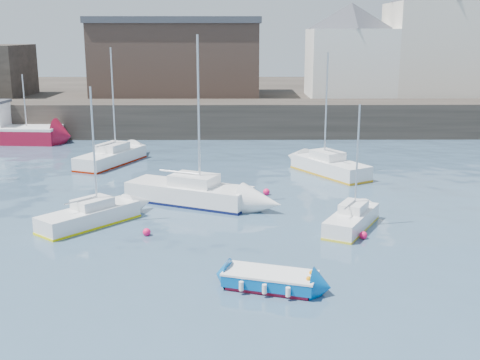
{
  "coord_description": "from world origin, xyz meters",
  "views": [
    {
      "loc": [
        -0.26,
        -18.33,
        8.95
      ],
      "look_at": [
        0.0,
        12.0,
        1.5
      ],
      "focal_mm": 45.0,
      "sensor_mm": 36.0,
      "label": 1
    }
  ],
  "objects_px": {
    "blue_dinghy": "(270,279)",
    "sailboat_c": "(352,219)",
    "sailboat_a": "(90,216)",
    "sailboat_h": "(111,157)",
    "buoy_near": "(147,235)",
    "buoy_far": "(266,195)",
    "sailboat_b": "(189,192)",
    "buoy_mid": "(363,239)",
    "fishing_boat": "(5,129)",
    "sailboat_f": "(330,166)"
  },
  "relations": [
    {
      "from": "sailboat_b",
      "to": "buoy_far",
      "type": "height_order",
      "value": "sailboat_b"
    },
    {
      "from": "sailboat_b",
      "to": "buoy_mid",
      "type": "xyz_separation_m",
      "value": [
        8.19,
        -5.9,
        -0.58
      ]
    },
    {
      "from": "sailboat_a",
      "to": "sailboat_b",
      "type": "height_order",
      "value": "sailboat_b"
    },
    {
      "from": "sailboat_h",
      "to": "buoy_near",
      "type": "xyz_separation_m",
      "value": [
        4.64,
        -15.29,
        -0.52
      ]
    },
    {
      "from": "sailboat_b",
      "to": "sailboat_h",
      "type": "height_order",
      "value": "sailboat_b"
    },
    {
      "from": "sailboat_a",
      "to": "buoy_mid",
      "type": "relative_size",
      "value": 18.39
    },
    {
      "from": "blue_dinghy",
      "to": "buoy_far",
      "type": "relative_size",
      "value": 9.42
    },
    {
      "from": "sailboat_b",
      "to": "sailboat_h",
      "type": "distance_m",
      "value": 11.69
    },
    {
      "from": "sailboat_f",
      "to": "sailboat_c",
      "type": "bearing_deg",
      "value": -93.4
    },
    {
      "from": "sailboat_h",
      "to": "buoy_far",
      "type": "relative_size",
      "value": 20.88
    },
    {
      "from": "sailboat_c",
      "to": "buoy_near",
      "type": "distance_m",
      "value": 9.54
    },
    {
      "from": "fishing_boat",
      "to": "sailboat_b",
      "type": "height_order",
      "value": "sailboat_b"
    },
    {
      "from": "blue_dinghy",
      "to": "sailboat_c",
      "type": "distance_m",
      "value": 8.0
    },
    {
      "from": "sailboat_h",
      "to": "sailboat_a",
      "type": "bearing_deg",
      "value": -82.91
    },
    {
      "from": "fishing_boat",
      "to": "buoy_near",
      "type": "height_order",
      "value": "fishing_boat"
    },
    {
      "from": "sailboat_a",
      "to": "sailboat_h",
      "type": "bearing_deg",
      "value": 97.09
    },
    {
      "from": "sailboat_b",
      "to": "buoy_far",
      "type": "distance_m",
      "value": 4.57
    },
    {
      "from": "sailboat_c",
      "to": "sailboat_h",
      "type": "relative_size",
      "value": 0.73
    },
    {
      "from": "sailboat_h",
      "to": "buoy_mid",
      "type": "xyz_separation_m",
      "value": [
        14.38,
        -15.81,
        -0.52
      ]
    },
    {
      "from": "sailboat_h",
      "to": "buoy_mid",
      "type": "bearing_deg",
      "value": -47.71
    },
    {
      "from": "sailboat_c",
      "to": "buoy_near",
      "type": "xyz_separation_m",
      "value": [
        -9.48,
        -0.93,
        -0.44
      ]
    },
    {
      "from": "fishing_boat",
      "to": "buoy_mid",
      "type": "relative_size",
      "value": 24.6
    },
    {
      "from": "sailboat_h",
      "to": "buoy_far",
      "type": "xyz_separation_m",
      "value": [
        10.44,
        -8.31,
        -0.52
      ]
    },
    {
      "from": "sailboat_f",
      "to": "sailboat_h",
      "type": "xyz_separation_m",
      "value": [
        -14.79,
        3.28,
        -0.03
      ]
    },
    {
      "from": "blue_dinghy",
      "to": "fishing_boat",
      "type": "relative_size",
      "value": 0.41
    },
    {
      "from": "blue_dinghy",
      "to": "sailboat_b",
      "type": "relative_size",
      "value": 0.41
    },
    {
      "from": "sailboat_h",
      "to": "sailboat_c",
      "type": "bearing_deg",
      "value": -45.48
    },
    {
      "from": "sailboat_b",
      "to": "buoy_mid",
      "type": "distance_m",
      "value": 10.11
    },
    {
      "from": "blue_dinghy",
      "to": "sailboat_b",
      "type": "xyz_separation_m",
      "value": [
        -3.71,
        11.25,
        0.23
      ]
    },
    {
      "from": "sailboat_a",
      "to": "sailboat_h",
      "type": "distance_m",
      "value": 13.84
    },
    {
      "from": "blue_dinghy",
      "to": "sailboat_h",
      "type": "xyz_separation_m",
      "value": [
        -9.91,
        21.16,
        0.17
      ]
    },
    {
      "from": "sailboat_h",
      "to": "buoy_far",
      "type": "bearing_deg",
      "value": -38.51
    },
    {
      "from": "fishing_boat",
      "to": "sailboat_f",
      "type": "bearing_deg",
      "value": -25.22
    },
    {
      "from": "blue_dinghy",
      "to": "sailboat_b",
      "type": "bearing_deg",
      "value": 108.26
    },
    {
      "from": "blue_dinghy",
      "to": "sailboat_c",
      "type": "bearing_deg",
      "value": 58.15
    },
    {
      "from": "sailboat_c",
      "to": "buoy_mid",
      "type": "height_order",
      "value": "sailboat_c"
    },
    {
      "from": "sailboat_a",
      "to": "sailboat_f",
      "type": "height_order",
      "value": "sailboat_f"
    },
    {
      "from": "fishing_boat",
      "to": "buoy_mid",
      "type": "xyz_separation_m",
      "value": [
        24.94,
        -24.46,
        -1.09
      ]
    },
    {
      "from": "buoy_near",
      "to": "buoy_far",
      "type": "height_order",
      "value": "buoy_far"
    },
    {
      "from": "sailboat_f",
      "to": "buoy_near",
      "type": "bearing_deg",
      "value": -130.18
    },
    {
      "from": "buoy_near",
      "to": "buoy_mid",
      "type": "height_order",
      "value": "buoy_near"
    },
    {
      "from": "blue_dinghy",
      "to": "sailboat_h",
      "type": "bearing_deg",
      "value": 115.09
    },
    {
      "from": "blue_dinghy",
      "to": "sailboat_h",
      "type": "height_order",
      "value": "sailboat_h"
    },
    {
      "from": "fishing_boat",
      "to": "sailboat_a",
      "type": "height_order",
      "value": "sailboat_a"
    },
    {
      "from": "buoy_near",
      "to": "buoy_mid",
      "type": "distance_m",
      "value": 9.75
    },
    {
      "from": "fishing_boat",
      "to": "sailboat_b",
      "type": "xyz_separation_m",
      "value": [
        16.76,
        -18.56,
        -0.51
      ]
    },
    {
      "from": "sailboat_a",
      "to": "buoy_near",
      "type": "distance_m",
      "value": 3.35
    },
    {
      "from": "sailboat_c",
      "to": "sailboat_h",
      "type": "height_order",
      "value": "sailboat_h"
    },
    {
      "from": "sailboat_a",
      "to": "sailboat_h",
      "type": "xyz_separation_m",
      "value": [
        -1.71,
        13.74,
        0.06
      ]
    },
    {
      "from": "sailboat_b",
      "to": "buoy_near",
      "type": "xyz_separation_m",
      "value": [
        -1.55,
        -5.38,
        -0.58
      ]
    }
  ]
}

